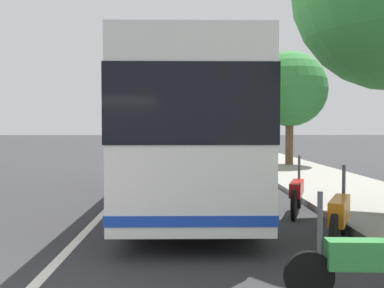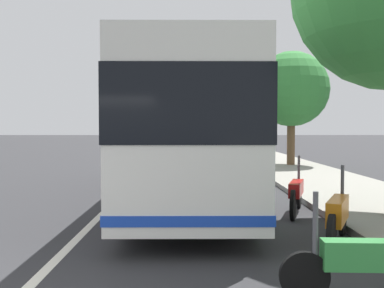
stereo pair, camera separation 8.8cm
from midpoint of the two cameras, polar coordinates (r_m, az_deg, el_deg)
sidewalk_curb at (r=14.14m, az=18.81°, el=-5.55°), size 110.00×3.60×0.14m
lane_divider_line at (r=13.46m, az=-9.00°, el=-6.13°), size 110.00×0.16×0.01m
coach_bus at (r=11.77m, az=-0.68°, el=2.15°), size 11.16×2.60×3.44m
motorcycle_by_tree at (r=5.43m, az=22.39°, el=-13.94°), size 0.30×2.08×1.23m
motorcycle_angled at (r=7.74m, az=18.22°, el=-8.78°), size 1.98×0.99×1.27m
motorcycle_mid_row at (r=10.23m, az=13.15°, el=-6.16°), size 2.07×0.77×1.27m
car_ahead_same_lane at (r=28.33m, az=0.38°, el=-0.28°), size 4.76×1.96×1.54m
car_far_distant at (r=51.21m, az=-1.17°, el=0.74°), size 4.34×1.84×1.38m
car_behind_bus at (r=48.03m, az=-5.90°, el=0.67°), size 4.32×1.98×1.52m
roadside_tree_far_block at (r=21.89m, az=12.41°, el=6.91°), size 3.61×3.61×5.59m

